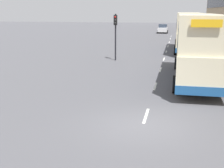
% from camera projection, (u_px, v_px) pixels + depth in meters
% --- Properties ---
extents(ground_plane, '(220.00, 220.00, 0.00)m').
position_uv_depth(ground_plane, '(143.00, 126.00, 12.52)').
color(ground_plane, '#515156').
extents(pavement, '(5.00, 93.00, 0.14)m').
position_uv_depth(pavement, '(213.00, 40.00, 47.87)').
color(pavement, gray).
rests_on(pavement, ground_plane).
extents(lane_mark_0, '(0.12, 2.00, 0.01)m').
position_uv_depth(lane_mark_0, '(146.00, 116.00, 13.73)').
color(lane_mark_0, silver).
rests_on(lane_mark_0, ground_plane).
extents(lane_mark_1, '(0.12, 2.00, 0.01)m').
position_uv_depth(lane_mark_1, '(155.00, 86.00, 19.08)').
color(lane_mark_1, silver).
rests_on(lane_mark_1, ground_plane).
extents(lane_mark_2, '(0.12, 2.00, 0.01)m').
position_uv_depth(lane_mark_2, '(161.00, 70.00, 24.42)').
color(lane_mark_2, silver).
rests_on(lane_mark_2, ground_plane).
extents(lane_mark_3, '(0.12, 2.00, 0.01)m').
position_uv_depth(lane_mark_3, '(164.00, 59.00, 29.76)').
color(lane_mark_3, silver).
rests_on(lane_mark_3, ground_plane).
extents(lane_mark_4, '(0.12, 2.00, 0.01)m').
position_uv_depth(lane_mark_4, '(166.00, 52.00, 35.11)').
color(lane_mark_4, silver).
rests_on(lane_mark_4, ground_plane).
extents(lane_mark_5, '(0.12, 2.00, 0.01)m').
position_uv_depth(lane_mark_5, '(168.00, 46.00, 40.45)').
color(lane_mark_5, silver).
rests_on(lane_mark_5, ground_plane).
extents(lane_mark_6, '(0.12, 2.00, 0.01)m').
position_uv_depth(lane_mark_6, '(169.00, 42.00, 45.79)').
color(lane_mark_6, silver).
rests_on(lane_mark_6, ground_plane).
extents(lane_mark_7, '(0.12, 2.00, 0.01)m').
position_uv_depth(lane_mark_7, '(170.00, 39.00, 51.13)').
color(lane_mark_7, silver).
rests_on(lane_mark_7, ground_plane).
extents(lane_mark_8, '(0.12, 2.00, 0.01)m').
position_uv_depth(lane_mark_8, '(171.00, 36.00, 56.48)').
color(lane_mark_8, silver).
rests_on(lane_mark_8, ground_plane).
extents(double_decker_bus_near, '(2.85, 11.51, 4.30)m').
position_uv_depth(double_decker_bus_near, '(197.00, 46.00, 20.12)').
color(double_decker_bus_near, beige).
rests_on(double_decker_bus_near, ground_plane).
extents(double_decker_bus_ahead, '(2.85, 11.53, 4.30)m').
position_uv_depth(double_decker_bus_ahead, '(188.00, 31.00, 35.24)').
color(double_decker_bus_ahead, beige).
rests_on(double_decker_bus_ahead, ground_plane).
extents(car_0, '(2.09, 4.13, 1.82)m').
position_uv_depth(car_0, '(163.00, 29.00, 64.22)').
color(car_0, silver).
rests_on(car_0, ground_plane).
extents(traffic_light_far_kerb, '(0.30, 0.32, 4.24)m').
position_uv_depth(traffic_light_far_kerb, '(115.00, 29.00, 28.39)').
color(traffic_light_far_kerb, black).
rests_on(traffic_light_far_kerb, ground_plane).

